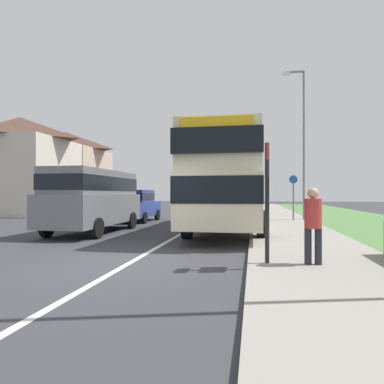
{
  "coord_description": "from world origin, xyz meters",
  "views": [
    {
      "loc": [
        2.72,
        -7.51,
        1.56
      ],
      "look_at": [
        0.69,
        3.87,
        1.6
      ],
      "focal_mm": 32.23,
      "sensor_mm": 36.0,
      "label": 1
    }
  ],
  "objects_px": {
    "bus_stop_sign": "(267,194)",
    "street_lamp_mid": "(302,136)",
    "double_decker_bus": "(229,179)",
    "parked_van_grey": "(94,196)",
    "pedestrian_at_stop": "(313,222)",
    "cycle_route_sign": "(293,196)",
    "parked_car_blue": "(136,204)"
  },
  "relations": [
    {
      "from": "parked_van_grey",
      "to": "cycle_route_sign",
      "type": "xyz_separation_m",
      "value": [
        8.34,
        6.33,
        -0.02
      ]
    },
    {
      "from": "bus_stop_sign",
      "to": "cycle_route_sign",
      "type": "height_order",
      "value": "bus_stop_sign"
    },
    {
      "from": "cycle_route_sign",
      "to": "pedestrian_at_stop",
      "type": "bearing_deg",
      "value": -94.49
    },
    {
      "from": "pedestrian_at_stop",
      "to": "cycle_route_sign",
      "type": "height_order",
      "value": "cycle_route_sign"
    },
    {
      "from": "cycle_route_sign",
      "to": "double_decker_bus",
      "type": "bearing_deg",
      "value": -124.38
    },
    {
      "from": "parked_van_grey",
      "to": "pedestrian_at_stop",
      "type": "height_order",
      "value": "parked_van_grey"
    },
    {
      "from": "street_lamp_mid",
      "to": "double_decker_bus",
      "type": "bearing_deg",
      "value": -126.12
    },
    {
      "from": "parked_car_blue",
      "to": "cycle_route_sign",
      "type": "relative_size",
      "value": 1.59
    },
    {
      "from": "double_decker_bus",
      "to": "pedestrian_at_stop",
      "type": "relative_size",
      "value": 6.39
    },
    {
      "from": "pedestrian_at_stop",
      "to": "street_lamp_mid",
      "type": "height_order",
      "value": "street_lamp_mid"
    },
    {
      "from": "pedestrian_at_stop",
      "to": "cycle_route_sign",
      "type": "relative_size",
      "value": 0.66
    },
    {
      "from": "cycle_route_sign",
      "to": "street_lamp_mid",
      "type": "relative_size",
      "value": 0.31
    },
    {
      "from": "bus_stop_sign",
      "to": "street_lamp_mid",
      "type": "height_order",
      "value": "street_lamp_mid"
    },
    {
      "from": "pedestrian_at_stop",
      "to": "street_lamp_mid",
      "type": "xyz_separation_m",
      "value": [
        1.43,
        12.22,
        3.71
      ]
    },
    {
      "from": "parked_van_grey",
      "to": "cycle_route_sign",
      "type": "bearing_deg",
      "value": 37.19
    },
    {
      "from": "double_decker_bus",
      "to": "parked_van_grey",
      "type": "height_order",
      "value": "double_decker_bus"
    },
    {
      "from": "parked_car_blue",
      "to": "cycle_route_sign",
      "type": "distance_m",
      "value": 8.54
    },
    {
      "from": "double_decker_bus",
      "to": "street_lamp_mid",
      "type": "bearing_deg",
      "value": 53.88
    },
    {
      "from": "parked_van_grey",
      "to": "parked_car_blue",
      "type": "height_order",
      "value": "parked_van_grey"
    },
    {
      "from": "parked_van_grey",
      "to": "pedestrian_at_stop",
      "type": "relative_size",
      "value": 3.3
    },
    {
      "from": "pedestrian_at_stop",
      "to": "bus_stop_sign",
      "type": "distance_m",
      "value": 1.07
    },
    {
      "from": "pedestrian_at_stop",
      "to": "cycle_route_sign",
      "type": "xyz_separation_m",
      "value": [
        0.93,
        11.81,
        0.45
      ]
    },
    {
      "from": "double_decker_bus",
      "to": "pedestrian_at_stop",
      "type": "distance_m",
      "value": 7.68
    },
    {
      "from": "parked_car_blue",
      "to": "pedestrian_at_stop",
      "type": "height_order",
      "value": "parked_car_blue"
    },
    {
      "from": "double_decker_bus",
      "to": "cycle_route_sign",
      "type": "distance_m",
      "value": 5.55
    },
    {
      "from": "double_decker_bus",
      "to": "cycle_route_sign",
      "type": "relative_size",
      "value": 4.24
    },
    {
      "from": "parked_van_grey",
      "to": "parked_car_blue",
      "type": "xyz_separation_m",
      "value": [
        -0.12,
        5.36,
        -0.5
      ]
    },
    {
      "from": "pedestrian_at_stop",
      "to": "street_lamp_mid",
      "type": "distance_m",
      "value": 12.85
    },
    {
      "from": "cycle_route_sign",
      "to": "street_lamp_mid",
      "type": "distance_m",
      "value": 3.32
    },
    {
      "from": "parked_van_grey",
      "to": "parked_car_blue",
      "type": "distance_m",
      "value": 5.38
    },
    {
      "from": "bus_stop_sign",
      "to": "parked_car_blue",
      "type": "bearing_deg",
      "value": 121.42
    },
    {
      "from": "pedestrian_at_stop",
      "to": "bus_stop_sign",
      "type": "bearing_deg",
      "value": -178.98
    }
  ]
}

